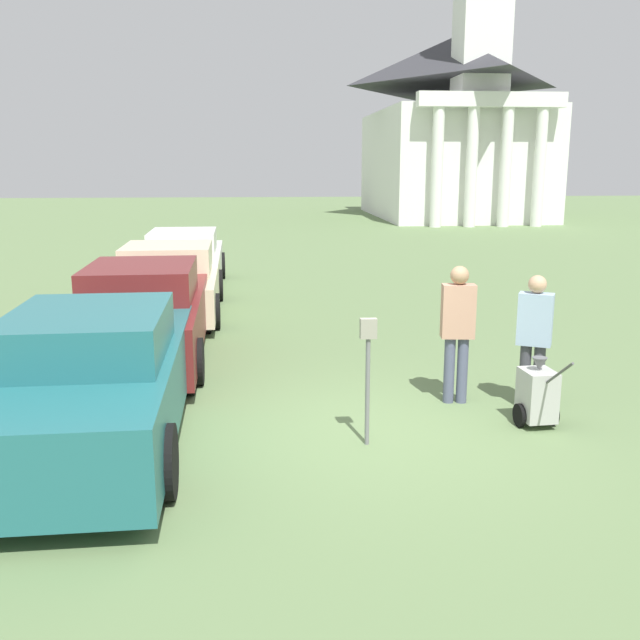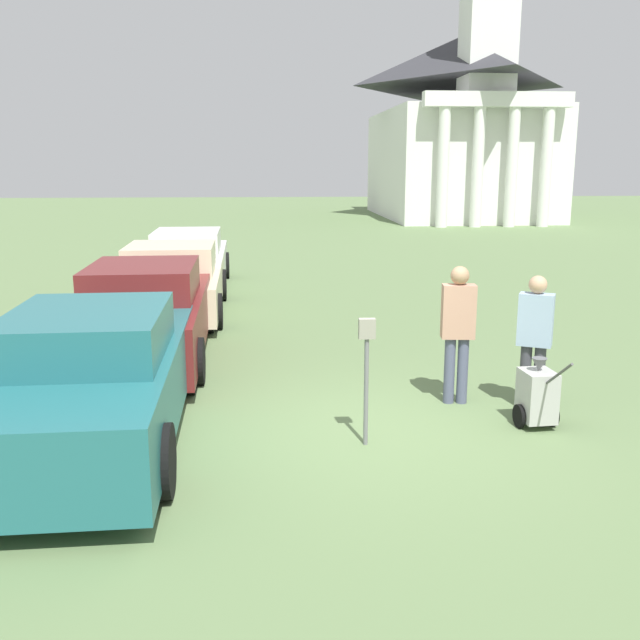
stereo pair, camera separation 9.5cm
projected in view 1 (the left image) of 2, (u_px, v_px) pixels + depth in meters
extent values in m
plane|color=#607A4C|center=(363.00, 432.00, 8.31)|extent=(120.00, 120.00, 0.00)
cube|color=#23666B|center=(97.00, 387.00, 7.96)|extent=(1.97, 5.06, 0.84)
cube|color=#23666B|center=(89.00, 333.00, 7.62)|extent=(1.67, 2.15, 0.50)
cylinder|color=black|center=(51.00, 373.00, 9.42)|extent=(0.20, 0.72, 0.72)
cylinder|color=black|center=(188.00, 368.00, 9.62)|extent=(0.20, 0.72, 0.72)
cylinder|color=black|center=(166.00, 462.00, 6.60)|extent=(0.20, 0.72, 0.72)
cube|color=maroon|center=(145.00, 321.00, 11.41)|extent=(1.97, 5.15, 0.83)
cube|color=maroon|center=(141.00, 281.00, 11.07)|extent=(1.67, 2.19, 0.52)
cylinder|color=black|center=(106.00, 317.00, 12.90)|extent=(0.20, 0.68, 0.67)
cylinder|color=black|center=(206.00, 315.00, 13.10)|extent=(0.20, 0.68, 0.67)
cylinder|color=black|center=(66.00, 365.00, 9.83)|extent=(0.20, 0.68, 0.67)
cylinder|color=black|center=(197.00, 361.00, 10.03)|extent=(0.20, 0.68, 0.67)
cube|color=beige|center=(170.00, 289.00, 14.68)|extent=(2.08, 4.73, 0.71)
cube|color=beige|center=(168.00, 259.00, 14.36)|extent=(1.77, 2.01, 0.57)
cylinder|color=black|center=(133.00, 287.00, 16.02)|extent=(0.20, 0.69, 0.68)
cylinder|color=black|center=(219.00, 286.00, 16.23)|extent=(0.20, 0.69, 0.68)
cylinder|color=black|center=(111.00, 314.00, 13.21)|extent=(0.20, 0.69, 0.68)
cylinder|color=black|center=(215.00, 311.00, 13.42)|extent=(0.20, 0.69, 0.68)
cube|color=silver|center=(185.00, 267.00, 17.67)|extent=(1.92, 5.26, 0.74)
cube|color=silver|center=(183.00, 242.00, 17.33)|extent=(1.62, 2.23, 0.54)
cylinder|color=black|center=(157.00, 266.00, 19.19)|extent=(0.20, 0.71, 0.71)
cylinder|color=black|center=(222.00, 265.00, 19.38)|extent=(0.20, 0.71, 0.71)
cylinder|color=black|center=(141.00, 286.00, 16.05)|extent=(0.20, 0.71, 0.71)
cylinder|color=black|center=(219.00, 285.00, 16.25)|extent=(0.20, 0.71, 0.71)
cylinder|color=slate|center=(367.00, 392.00, 7.82)|extent=(0.05, 0.05, 1.22)
cube|color=gray|center=(368.00, 328.00, 7.67)|extent=(0.18, 0.09, 0.22)
cylinder|color=#515670|center=(462.00, 370.00, 9.26)|extent=(0.14, 0.14, 0.87)
cylinder|color=#515670|center=(449.00, 370.00, 9.26)|extent=(0.14, 0.14, 0.87)
cube|color=tan|center=(458.00, 311.00, 9.09)|extent=(0.44, 0.26, 0.69)
sphere|color=tan|center=(460.00, 275.00, 8.99)|extent=(0.24, 0.24, 0.24)
cylinder|color=#3F3F47|center=(538.00, 377.00, 9.02)|extent=(0.14, 0.14, 0.83)
cylinder|color=#3F3F47|center=(524.00, 376.00, 9.08)|extent=(0.14, 0.14, 0.83)
cube|color=#99B2CC|center=(535.00, 319.00, 8.89)|extent=(0.47, 0.39, 0.66)
sphere|color=tan|center=(537.00, 284.00, 8.79)|extent=(0.23, 0.23, 0.23)
cube|color=#B2B2AD|center=(537.00, 395.00, 8.43)|extent=(0.39, 0.46, 0.60)
cone|color=#59595B|center=(539.00, 364.00, 8.35)|extent=(0.18, 0.18, 0.16)
cylinder|color=#4C4C4C|center=(559.00, 374.00, 7.90)|extent=(0.07, 0.59, 0.43)
cylinder|color=black|center=(519.00, 415.00, 8.45)|extent=(0.07, 0.28, 0.28)
cylinder|color=black|center=(552.00, 413.00, 8.52)|extent=(0.07, 0.28, 0.28)
cube|color=white|center=(450.00, 165.00, 41.63)|extent=(8.52, 13.13, 6.01)
pyramid|color=#333338|center=(454.00, 62.00, 40.40)|extent=(8.69, 13.39, 2.70)
cylinder|color=white|center=(437.00, 168.00, 34.48)|extent=(0.56, 0.56, 5.71)
cylinder|color=white|center=(471.00, 168.00, 34.62)|extent=(0.56, 0.56, 5.71)
cylinder|color=white|center=(506.00, 168.00, 34.76)|extent=(0.56, 0.56, 5.71)
cylinder|color=white|center=(539.00, 168.00, 34.91)|extent=(0.56, 0.56, 5.71)
cube|color=white|center=(492.00, 99.00, 34.00)|extent=(7.24, 0.70, 0.70)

